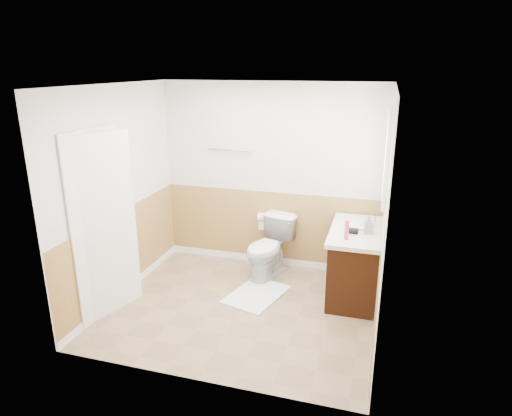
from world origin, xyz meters
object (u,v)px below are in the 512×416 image
(vanity_cabinet, at_px, (355,264))
(soap_dispenser, at_px, (368,225))
(toilet, at_px, (268,248))
(bath_mat, at_px, (256,294))
(lotion_bottle, at_px, (347,230))

(vanity_cabinet, distance_m, soap_dispenser, 0.57)
(vanity_cabinet, bearing_deg, toilet, 169.69)
(bath_mat, distance_m, vanity_cabinet, 1.25)
(soap_dispenser, bearing_deg, bath_mat, -167.71)
(toilet, xyz_separation_m, vanity_cabinet, (1.13, -0.21, 0.00))
(bath_mat, relative_size, vanity_cabinet, 0.73)
(bath_mat, height_order, soap_dispenser, soap_dispenser)
(toilet, height_order, soap_dispenser, soap_dispenser)
(bath_mat, distance_m, lotion_bottle, 1.40)
(bath_mat, height_order, vanity_cabinet, vanity_cabinet)
(lotion_bottle, bearing_deg, bath_mat, -179.36)
(toilet, distance_m, vanity_cabinet, 1.15)
(toilet, distance_m, soap_dispenser, 1.40)
(toilet, xyz_separation_m, bath_mat, (0.00, -0.56, -0.39))
(toilet, relative_size, lotion_bottle, 3.62)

